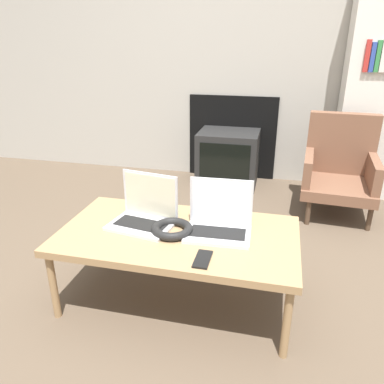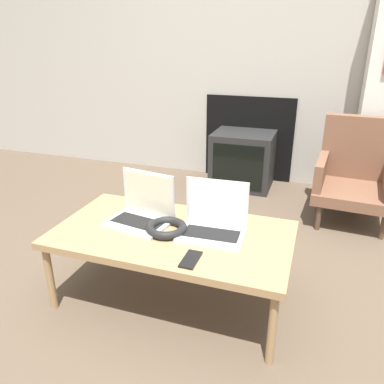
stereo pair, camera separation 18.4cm
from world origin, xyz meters
name	(u,v)px [view 1 (the left image)]	position (x,y,z in m)	size (l,w,h in m)	color
ground_plane	(169,319)	(0.00, 0.00, 0.00)	(14.00, 14.00, 0.00)	brown
wall_back	(237,38)	(0.00, 2.19, 1.28)	(7.00, 0.08, 2.60)	#ADA89E
table	(178,238)	(0.00, 0.18, 0.36)	(1.17, 0.64, 0.39)	#9E7A51
laptop_left	(145,213)	(-0.19, 0.23, 0.45)	(0.35, 0.27, 0.26)	silver
laptop_right	(219,221)	(0.20, 0.23, 0.45)	(0.32, 0.24, 0.26)	silver
headphones	(172,229)	(-0.03, 0.16, 0.41)	(0.21, 0.21, 0.04)	black
phone	(203,259)	(0.17, -0.04, 0.40)	(0.07, 0.14, 0.01)	black
tv	(228,158)	(0.00, 1.91, 0.25)	(0.54, 0.45, 0.50)	black
armchair	(339,166)	(0.92, 1.55, 0.37)	(0.56, 0.61, 0.75)	brown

